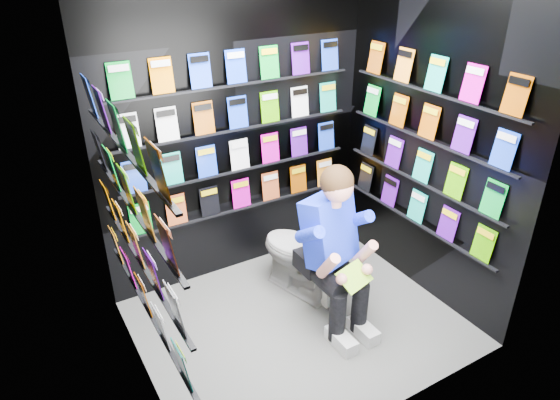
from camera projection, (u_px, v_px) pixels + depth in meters
floor at (298, 323)px, 4.01m from camera, size 2.40×2.40×0.00m
wall_back at (237, 133)px, 4.18m from camera, size 2.40×0.04×2.60m
wall_front at (403, 243)px, 2.64m from camera, size 2.40×0.04×2.60m
wall_left at (126, 220)px, 2.87m from camera, size 0.04×2.00×2.60m
wall_right at (429, 144)px, 3.95m from camera, size 0.04×2.00×2.60m
comics_back at (239, 134)px, 4.15m from camera, size 2.10×0.06×1.37m
comics_left at (131, 218)px, 2.88m from camera, size 0.06×1.70×1.37m
comics_right at (426, 144)px, 3.94m from camera, size 0.06×1.70×1.37m
toilet at (300, 253)px, 4.25m from camera, size 0.60×0.83×0.73m
longbox at (320, 280)px, 4.29m from camera, size 0.27×0.41×0.29m
longbox_lid at (321, 264)px, 4.22m from camera, size 0.29×0.43×0.03m
reader at (328, 230)px, 3.76m from camera, size 0.74×0.92×1.48m
held_comic at (354, 277)px, 3.59m from camera, size 0.30×0.22×0.11m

